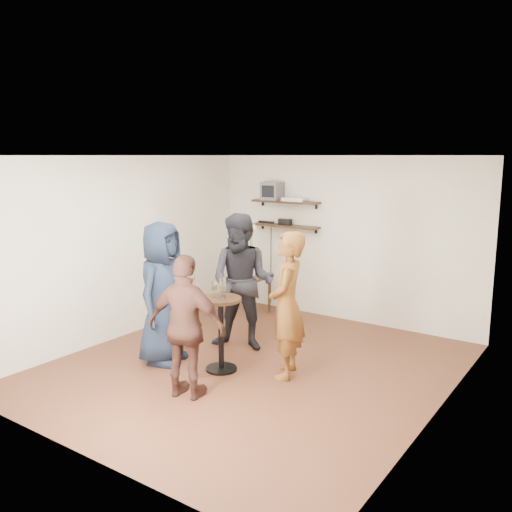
{
  "coord_description": "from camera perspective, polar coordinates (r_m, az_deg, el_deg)",
  "views": [
    {
      "loc": [
        3.67,
        -5.22,
        2.6
      ],
      "look_at": [
        -0.22,
        0.4,
        1.33
      ],
      "focal_mm": 38.0,
      "sensor_mm": 36.0,
      "label": 1
    }
  ],
  "objects": [
    {
      "name": "person_brown",
      "position": [
        5.89,
        -7.32,
        -7.45
      ],
      "size": [
        0.98,
        0.56,
        1.58
      ],
      "primitive_type": "imported",
      "rotation": [
        0.0,
        0.0,
        3.34
      ],
      "color": "#3F221B",
      "rests_on": "room"
    },
    {
      "name": "power_strip",
      "position": [
        9.25,
        1.08,
        3.61
      ],
      "size": [
        0.3,
        0.05,
        0.03
      ],
      "primitive_type": "cube",
      "color": "black",
      "rests_on": "shelf_lower"
    },
    {
      "name": "radio",
      "position": [
        8.99,
        3.08,
        3.62
      ],
      "size": [
        0.22,
        0.1,
        0.1
      ],
      "primitive_type": "cube",
      "color": "black",
      "rests_on": "shelf_lower"
    },
    {
      "name": "dvd_deck",
      "position": [
        8.85,
        4.14,
        5.97
      ],
      "size": [
        0.4,
        0.24,
        0.06
      ],
      "primitive_type": "cube",
      "color": "silver",
      "rests_on": "shelf_upper"
    },
    {
      "name": "person_plaid",
      "position": [
        6.38,
        3.28,
        -5.18
      ],
      "size": [
        0.63,
        0.75,
        1.75
      ],
      "primitive_type": "imported",
      "rotation": [
        0.0,
        0.0,
        -1.17
      ],
      "color": "#B31D14",
      "rests_on": "room"
    },
    {
      "name": "drinks_table",
      "position": [
        6.63,
        -3.72,
        -7.14
      ],
      "size": [
        0.5,
        0.5,
        0.92
      ],
      "color": "black",
      "rests_on": "room"
    },
    {
      "name": "shelf_lower",
      "position": [
        9.0,
        3.1,
        3.19
      ],
      "size": [
        1.2,
        0.25,
        0.04
      ],
      "primitive_type": "cube",
      "color": "black",
      "rests_on": "room"
    },
    {
      "name": "vase_lilies",
      "position": [
        8.87,
        -0.54,
        -0.15
      ],
      "size": [
        0.19,
        0.19,
        0.95
      ],
      "rotation": [
        0.0,
        0.0,
        -0.01
      ],
      "color": "white",
      "rests_on": "side_table"
    },
    {
      "name": "wine_glass_fr",
      "position": [
        6.43,
        -3.49,
        -3.3
      ],
      "size": [
        0.07,
        0.07,
        0.22
      ],
      "color": "silver",
      "rests_on": "drinks_table"
    },
    {
      "name": "wine_glass_fl",
      "position": [
        6.54,
        -4.42,
        -3.22
      ],
      "size": [
        0.06,
        0.06,
        0.19
      ],
      "color": "silver",
      "rests_on": "drinks_table"
    },
    {
      "name": "side_table",
      "position": [
        8.95,
        -0.53,
        -2.72
      ],
      "size": [
        0.55,
        0.55,
        0.65
      ],
      "rotation": [
        0.0,
        0.0,
        -0.01
      ],
      "color": "black",
      "rests_on": "room"
    },
    {
      "name": "wine_glass_bl",
      "position": [
        6.56,
        -3.5,
        -2.96
      ],
      "size": [
        0.07,
        0.07,
        0.22
      ],
      "color": "silver",
      "rests_on": "drinks_table"
    },
    {
      "name": "shelf_upper",
      "position": [
        8.95,
        3.12,
        5.73
      ],
      "size": [
        1.2,
        0.25,
        0.04
      ],
      "primitive_type": "cube",
      "color": "black",
      "rests_on": "room"
    },
    {
      "name": "crt_monitor",
      "position": [
        9.07,
        1.78,
        6.86
      ],
      "size": [
        0.32,
        0.3,
        0.3
      ],
      "primitive_type": "cube",
      "color": "#59595B",
      "rests_on": "shelf_upper"
    },
    {
      "name": "wine_glass_br",
      "position": [
        6.51,
        -3.56,
        -3.21
      ],
      "size": [
        0.07,
        0.07,
        0.2
      ],
      "color": "silver",
      "rests_on": "drinks_table"
    },
    {
      "name": "room",
      "position": [
        6.52,
        -0.4,
        -0.96
      ],
      "size": [
        4.58,
        5.08,
        2.68
      ],
      "color": "#482417",
      "rests_on": "ground"
    },
    {
      "name": "person_dark",
      "position": [
        7.27,
        -1.45,
        -2.79
      ],
      "size": [
        1.07,
        0.93,
        1.85
      ],
      "primitive_type": "imported",
      "rotation": [
        0.0,
        0.0,
        0.3
      ],
      "color": "black",
      "rests_on": "room"
    },
    {
      "name": "person_navy",
      "position": [
        6.91,
        -9.84,
        -3.83
      ],
      "size": [
        0.76,
        0.99,
        1.81
      ],
      "primitive_type": "imported",
      "rotation": [
        0.0,
        0.0,
        1.8
      ],
      "color": "#151E30",
      "rests_on": "room"
    }
  ]
}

